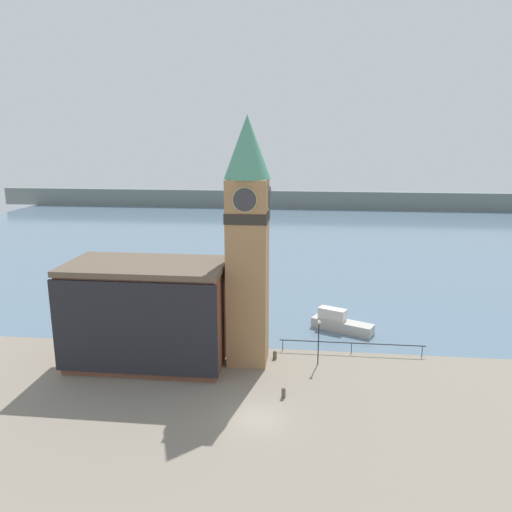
% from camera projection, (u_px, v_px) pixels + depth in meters
% --- Properties ---
extents(ground_plane, '(160.00, 160.00, 0.00)m').
position_uv_depth(ground_plane, '(257.00, 418.00, 36.58)').
color(ground_plane, gray).
extents(water, '(160.00, 120.00, 0.00)m').
position_uv_depth(water, '(294.00, 234.00, 106.69)').
color(water, slate).
rests_on(water, ground_plane).
extents(far_shoreline, '(180.00, 3.00, 5.00)m').
position_uv_depth(far_shoreline, '(299.00, 199.00, 144.78)').
color(far_shoreline, slate).
rests_on(far_shoreline, water).
extents(pier_railing, '(13.70, 0.08, 1.09)m').
position_uv_depth(pier_railing, '(352.00, 344.00, 47.39)').
color(pier_railing, '#232328').
rests_on(pier_railing, ground_plane).
extents(clock_tower, '(4.02, 4.02, 21.93)m').
position_uv_depth(clock_tower, '(248.00, 237.00, 43.38)').
color(clock_tower, '#9E754C').
rests_on(clock_tower, ground_plane).
extents(pier_building, '(14.16, 7.67, 9.30)m').
position_uv_depth(pier_building, '(147.00, 313.00, 44.88)').
color(pier_building, brown).
rests_on(pier_building, ground_plane).
extents(boat_near, '(6.68, 4.32, 2.27)m').
position_uv_depth(boat_near, '(340.00, 323.00, 53.14)').
color(boat_near, '#B7B2A8').
rests_on(boat_near, water).
extents(mooring_bollard_near, '(0.34, 0.34, 0.84)m').
position_uv_depth(mooring_bollard_near, '(283.00, 392.00, 39.43)').
color(mooring_bollard_near, brown).
rests_on(mooring_bollard_near, ground_plane).
extents(mooring_bollard_far, '(0.38, 0.38, 0.78)m').
position_uv_depth(mooring_bollard_far, '(275.00, 354.00, 46.38)').
color(mooring_bollard_far, brown).
rests_on(mooring_bollard_far, ground_plane).
extents(lamp_post, '(0.32, 0.32, 4.21)m').
position_uv_depth(lamp_post, '(319.00, 334.00, 44.65)').
color(lamp_post, black).
rests_on(lamp_post, ground_plane).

